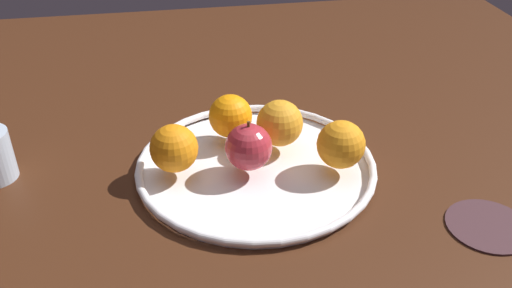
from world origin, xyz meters
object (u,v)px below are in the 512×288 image
(orange_center, at_px, (341,145))
(fruit_bowl, at_px, (256,165))
(orange_front_left, at_px, (174,148))
(ambient_coaster, at_px, (488,225))
(apple, at_px, (249,147))
(orange_back_right, at_px, (230,116))
(orange_back_left, at_px, (280,123))

(orange_center, bearing_deg, fruit_bowl, -15.02)
(orange_front_left, height_order, ambient_coaster, orange_front_left)
(fruit_bowl, relative_size, apple, 4.69)
(fruit_bowl, relative_size, ambient_coaster, 3.26)
(orange_back_right, relative_size, orange_front_left, 0.98)
(apple, distance_m, orange_front_left, 0.11)
(fruit_bowl, xyz_separation_m, orange_back_right, (0.03, -0.08, 0.04))
(fruit_bowl, xyz_separation_m, apple, (0.01, 0.01, 0.04))
(fruit_bowl, bearing_deg, apple, 46.52)
(fruit_bowl, distance_m, orange_center, 0.13)
(fruit_bowl, bearing_deg, ambient_coaster, 147.15)
(apple, xyz_separation_m, ambient_coaster, (-0.30, 0.17, -0.05))
(orange_front_left, bearing_deg, orange_back_right, -139.41)
(orange_back_left, distance_m, orange_center, 0.11)
(orange_back_right, height_order, orange_center, orange_center)
(orange_back_left, bearing_deg, orange_back_right, -27.84)
(orange_center, distance_m, ambient_coaster, 0.23)
(orange_back_right, bearing_deg, ambient_coaster, 139.62)
(orange_back_left, distance_m, orange_front_left, 0.17)
(orange_center, relative_size, ambient_coaster, 0.64)
(ambient_coaster, bearing_deg, orange_front_left, -24.44)
(apple, relative_size, orange_center, 1.08)
(orange_back_left, bearing_deg, orange_front_left, 14.21)
(apple, distance_m, orange_back_right, 0.10)
(orange_center, distance_m, orange_front_left, 0.25)
(fruit_bowl, height_order, apple, apple)
(orange_center, bearing_deg, orange_back_left, -44.83)
(orange_center, height_order, ambient_coaster, orange_center)
(apple, xyz_separation_m, orange_back_right, (0.01, -0.10, 0.00))
(fruit_bowl, xyz_separation_m, orange_center, (-0.12, 0.03, 0.05))
(orange_back_left, distance_m, orange_back_right, 0.08)
(orange_back_right, bearing_deg, fruit_bowl, 108.59)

